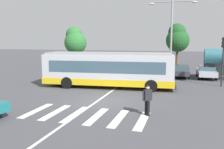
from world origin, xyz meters
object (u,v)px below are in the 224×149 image
Objects in this scene: parked_car_black at (156,69)px; parked_car_silver at (206,71)px; pedestrian_crossing_street at (147,98)px; background_tree_left at (75,41)px; parked_car_charcoal at (181,70)px; background_tree_right at (177,38)px; parked_car_champagne at (112,68)px; traffic_light_far_corner at (223,54)px; city_transit_bus at (108,69)px; twin_arm_street_lamp at (171,30)px; parked_car_blue at (92,67)px; parked_car_red at (135,68)px.

parked_car_black is 1.02× the size of parked_car_silver.
parked_car_black and parked_car_silver have the same top height.
background_tree_left is at bearing 124.15° from pedestrian_crossing_street.
background_tree_right is (-0.78, 8.62, 3.67)m from parked_car_charcoal.
parked_car_champagne is 1.01× the size of parked_car_charcoal.
traffic_light_far_corner is at bearing -79.49° from parked_car_silver.
city_transit_bus is 9.03m from twin_arm_street_lamp.
parked_car_silver is (13.65, -0.73, 0.00)m from parked_car_blue.
traffic_light_far_corner reaches higher than parked_car_charcoal.
parked_car_black is at bearing 94.63° from pedestrian_crossing_street.
city_transit_bus is 2.55× the size of parked_car_champagne.
city_transit_bus is at bearing -55.11° from background_tree_left.
parked_car_red is (5.55, -0.00, 0.00)m from parked_car_blue.
city_transit_bus is 6.73× the size of pedestrian_crossing_street.
twin_arm_street_lamp is 1.26× the size of background_tree_right.
parked_car_silver is (8.11, -0.73, 0.00)m from parked_car_red.
parked_car_blue is 11.02m from parked_car_charcoal.
parked_car_black is 0.70× the size of background_tree_right.
background_tree_left is at bearing 159.86° from parked_car_charcoal.
background_tree_right reaches higher than pedestrian_crossing_street.
city_transit_bus is at bearing -93.97° from parked_car_red.
parked_car_blue is 0.55× the size of twin_arm_street_lamp.
background_tree_right is (0.81, 23.68, 3.46)m from pedestrian_crossing_street.
parked_car_charcoal is 0.55× the size of twin_arm_street_lamp.
parked_car_red is 0.73× the size of background_tree_left.
parked_car_blue is (-9.41, 15.75, -0.20)m from pedestrian_crossing_street.
pedestrian_crossing_street reaches higher than parked_car_black.
parked_car_red is at bearing 103.77° from pedestrian_crossing_street.
city_transit_bus is 2.56× the size of parked_car_silver.
parked_car_red is 1.00× the size of parked_car_silver.
traffic_light_far_corner is at bearing -28.78° from background_tree_left.
parked_car_champagne is 0.98× the size of parked_car_black.
city_transit_bus reaches higher than parked_car_charcoal.
parked_car_red is 2.58m from parked_car_black.
parked_car_red is at bearing -26.33° from background_tree_left.
parked_car_blue is 11.00m from twin_arm_street_lamp.
background_tree_right reaches higher than parked_car_charcoal.
parked_car_black is 0.56× the size of twin_arm_street_lamp.
pedestrian_crossing_street is at bearing -116.61° from traffic_light_far_corner.
parked_car_champagne is 2.83m from parked_car_red.
traffic_light_far_corner reaches higher than pedestrian_crossing_street.
parked_car_champagne is at bearing -37.05° from background_tree_left.
parked_car_charcoal is 4.76m from twin_arm_street_lamp.
pedestrian_crossing_street is 18.35m from parked_car_blue.
parked_car_champagne is at bearing 157.31° from traffic_light_far_corner.
parked_car_silver is at bearing -0.77° from parked_car_champagne.
pedestrian_crossing_street is 0.38× the size of parked_car_silver.
parked_car_silver is 0.73× the size of background_tree_left.
background_tree_left reaches higher than pedestrian_crossing_street.
parked_car_blue is at bearing 176.43° from parked_car_charcoal.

